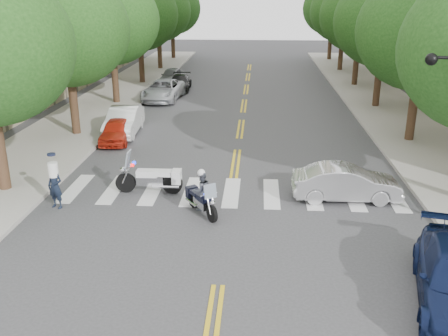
# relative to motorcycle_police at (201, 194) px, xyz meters

# --- Properties ---
(ground) EXTENTS (140.00, 140.00, 0.00)m
(ground) POSITION_rel_motorcycle_police_xyz_m (0.96, -4.54, -0.74)
(ground) COLOR #38383A
(ground) RESTS_ON ground
(sidewalk_left) EXTENTS (5.00, 60.00, 0.15)m
(sidewalk_left) POSITION_rel_motorcycle_police_xyz_m (-8.54, 17.46, -0.67)
(sidewalk_left) COLOR #9E9991
(sidewalk_left) RESTS_ON ground
(sidewalk_right) EXTENTS (5.00, 60.00, 0.15)m
(sidewalk_right) POSITION_rel_motorcycle_police_xyz_m (10.46, 17.46, -0.67)
(sidewalk_right) COLOR #9E9991
(sidewalk_right) RESTS_ON ground
(tree_l_1) EXTENTS (6.40, 6.40, 8.45)m
(tree_l_1) POSITION_rel_motorcycle_police_xyz_m (-7.84, 9.46, 4.81)
(tree_l_1) COLOR #382316
(tree_l_1) RESTS_ON ground
(tree_l_2) EXTENTS (6.40, 6.40, 8.45)m
(tree_l_2) POSITION_rel_motorcycle_police_xyz_m (-7.84, 17.46, 4.81)
(tree_l_2) COLOR #382316
(tree_l_2) RESTS_ON ground
(tree_l_3) EXTENTS (6.40, 6.40, 8.45)m
(tree_l_3) POSITION_rel_motorcycle_police_xyz_m (-7.84, 25.46, 4.81)
(tree_l_3) COLOR #382316
(tree_l_3) RESTS_ON ground
(tree_l_4) EXTENTS (6.40, 6.40, 8.45)m
(tree_l_4) POSITION_rel_motorcycle_police_xyz_m (-7.84, 33.46, 4.81)
(tree_l_4) COLOR #382316
(tree_l_4) RESTS_ON ground
(tree_l_5) EXTENTS (6.40, 6.40, 8.45)m
(tree_l_5) POSITION_rel_motorcycle_police_xyz_m (-7.84, 41.46, 4.81)
(tree_l_5) COLOR #382316
(tree_l_5) RESTS_ON ground
(tree_r_1) EXTENTS (6.40, 6.40, 8.45)m
(tree_r_1) POSITION_rel_motorcycle_police_xyz_m (9.76, 9.46, 4.81)
(tree_r_1) COLOR #382316
(tree_r_1) RESTS_ON ground
(tree_r_2) EXTENTS (6.40, 6.40, 8.45)m
(tree_r_2) POSITION_rel_motorcycle_police_xyz_m (9.76, 17.46, 4.81)
(tree_r_2) COLOR #382316
(tree_r_2) RESTS_ON ground
(tree_r_3) EXTENTS (6.40, 6.40, 8.45)m
(tree_r_3) POSITION_rel_motorcycle_police_xyz_m (9.76, 25.46, 4.81)
(tree_r_3) COLOR #382316
(tree_r_3) RESTS_ON ground
(tree_r_4) EXTENTS (6.40, 6.40, 8.45)m
(tree_r_4) POSITION_rel_motorcycle_police_xyz_m (9.76, 33.46, 4.81)
(tree_r_4) COLOR #382316
(tree_r_4) RESTS_ON ground
(tree_r_5) EXTENTS (6.40, 6.40, 8.45)m
(tree_r_5) POSITION_rel_motorcycle_police_xyz_m (9.76, 41.46, 4.81)
(tree_r_5) COLOR #382316
(tree_r_5) RESTS_ON ground
(motorcycle_police) EXTENTS (1.32, 1.83, 1.66)m
(motorcycle_police) POSITION_rel_motorcycle_police_xyz_m (0.00, 0.00, 0.00)
(motorcycle_police) COLOR black
(motorcycle_police) RESTS_ON ground
(motorcycle_parked) EXTENTS (2.61, 0.57, 1.68)m
(motorcycle_parked) POSITION_rel_motorcycle_police_xyz_m (-1.99, 1.75, -0.16)
(motorcycle_parked) COLOR black
(motorcycle_parked) RESTS_ON ground
(officer_standing) EXTENTS (0.70, 0.58, 1.66)m
(officer_standing) POSITION_rel_motorcycle_police_xyz_m (-5.25, 0.12, 0.09)
(officer_standing) COLOR black
(officer_standing) RESTS_ON ground
(convertible) EXTENTS (4.02, 1.46, 1.32)m
(convertible) POSITION_rel_motorcycle_police_xyz_m (5.26, 1.59, -0.08)
(convertible) COLOR #B3B2B4
(convertible) RESTS_ON ground
(parked_car_a) EXTENTS (1.67, 3.60, 1.20)m
(parked_car_a) POSITION_rel_motorcycle_police_xyz_m (-5.34, 8.46, -0.14)
(parked_car_a) COLOR red
(parked_car_a) RESTS_ON ground
(parked_car_b) EXTENTS (1.77, 4.48, 1.45)m
(parked_car_b) POSITION_rel_motorcycle_police_xyz_m (-5.34, 9.96, -0.02)
(parked_car_b) COLOR white
(parked_car_b) RESTS_ON ground
(parked_car_c) EXTENTS (2.68, 5.25, 1.42)m
(parked_car_c) POSITION_rel_motorcycle_police_xyz_m (-4.85, 18.96, -0.03)
(parked_car_c) COLOR #B1B4B9
(parked_car_c) RESTS_ON ground
(parked_car_d) EXTENTS (1.84, 4.13, 1.18)m
(parked_car_d) POSITION_rel_motorcycle_police_xyz_m (-4.24, 22.76, -0.15)
(parked_car_d) COLOR black
(parked_car_d) RESTS_ON ground
(parked_car_e) EXTENTS (1.85, 3.97, 1.32)m
(parked_car_e) POSITION_rel_motorcycle_police_xyz_m (-5.34, 25.51, -0.08)
(parked_car_e) COLOR gray
(parked_car_e) RESTS_ON ground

